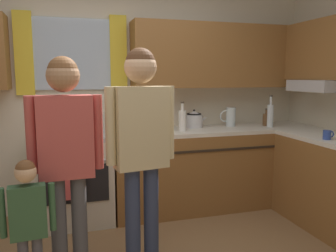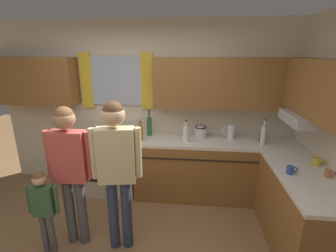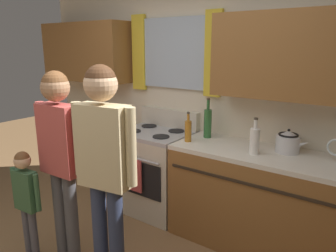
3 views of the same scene
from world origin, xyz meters
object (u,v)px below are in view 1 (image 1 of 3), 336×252
bottle_oil_amber (122,123)px  bottle_milk_white (182,120)px  adult_in_plaid (141,136)px  small_child (28,217)px  stovetop_kettle (194,119)px  bottle_squat_brown (266,119)px  bottle_tall_clear (270,115)px  water_pitcher (230,117)px  mug_cobalt_blue (327,135)px  adult_holding_child (66,146)px  bottle_wine_green (126,116)px  stove_oven (74,177)px

bottle_oil_amber → bottle_milk_white: bearing=1.1°
adult_in_plaid → small_child: 0.90m
small_child → stovetop_kettle: bearing=41.3°
bottle_milk_white → bottle_squat_brown: size_ratio=1.53×
adult_in_plaid → bottle_oil_amber: bearing=88.6°
bottle_milk_white → bottle_oil_amber: (-0.65, -0.01, -0.01)m
adult_in_plaid → small_child: size_ratio=1.72×
bottle_tall_clear → water_pitcher: bearing=154.4°
bottle_milk_white → mug_cobalt_blue: size_ratio=2.73×
bottle_squat_brown → bottle_oil_amber: bearing=-176.2°
bottle_squat_brown → adult_holding_child: adult_holding_child is taller
bottle_oil_amber → mug_cobalt_blue: bottle_oil_amber is taller
stovetop_kettle → small_child: bearing=-138.7°
bottle_tall_clear → adult_in_plaid: adult_in_plaid is taller
bottle_milk_white → water_pitcher: 0.68m
bottle_tall_clear → bottle_wine_green: (-1.63, 0.23, 0.01)m
adult_holding_child → bottle_oil_amber: bearing=62.3°
bottle_oil_amber → bottle_squat_brown: (1.73, 0.11, -0.03)m
mug_cobalt_blue → water_pitcher: water_pitcher is taller
bottle_wine_green → small_child: 1.75m
water_pitcher → bottle_milk_white: bearing=-164.5°
water_pitcher → small_child: bearing=-145.8°
stove_oven → bottle_wine_green: size_ratio=2.79×
stovetop_kettle → mug_cobalt_blue: bearing=-49.5°
bottle_milk_white → stovetop_kettle: (0.22, 0.21, -0.02)m
bottle_squat_brown → mug_cobalt_blue: bearing=-87.5°
bottle_tall_clear → bottle_oil_amber: 1.71m
bottle_oil_amber → adult_in_plaid: bearing=-91.4°
bottle_squat_brown → small_child: bottle_squat_brown is taller
stove_oven → adult_in_plaid: bearing=-68.4°
mug_cobalt_blue → small_child: mug_cobalt_blue is taller
stove_oven → bottle_milk_white: bearing=-4.8°
bottle_milk_white → bottle_squat_brown: bearing=5.4°
bottle_squat_brown → adult_holding_child: 2.55m
water_pitcher → adult_in_plaid: (-1.33, -1.24, 0.04)m
bottle_wine_green → bottle_squat_brown: bearing=-4.1°
bottle_wine_green → adult_holding_child: adult_holding_child is taller
adult_in_plaid → water_pitcher: bearing=43.1°
bottle_oil_amber → water_pitcher: size_ratio=1.30×
mug_cobalt_blue → adult_holding_child: (-2.32, -0.19, 0.07)m
bottle_milk_white → bottle_oil_amber: 0.65m
bottle_tall_clear → bottle_milk_white: bottle_tall_clear is taller
bottle_oil_amber → adult_holding_child: adult_holding_child is taller
stovetop_kettle → adult_in_plaid: size_ratio=0.16×
bottle_oil_amber → small_child: size_ratio=0.29×
adult_holding_child → adult_in_plaid: 0.52m
stove_oven → bottle_squat_brown: bottle_squat_brown is taller
bottle_milk_white → stovetop_kettle: size_ratio=1.14×
bottle_wine_green → bottle_oil_amber: size_ratio=1.38×
stove_oven → adult_holding_child: adult_holding_child is taller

